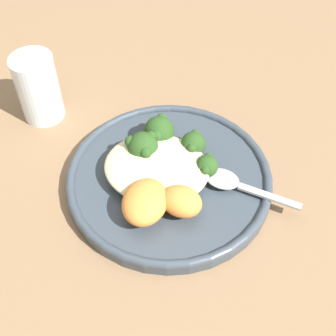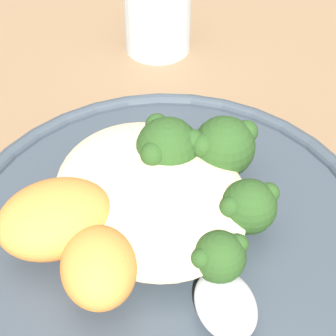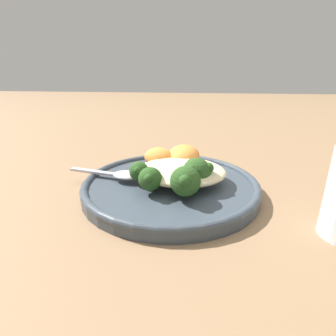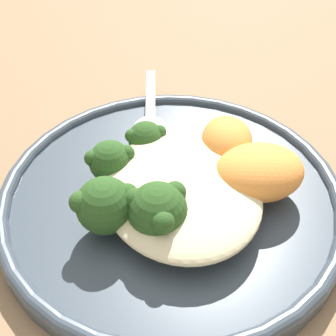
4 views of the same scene
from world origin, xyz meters
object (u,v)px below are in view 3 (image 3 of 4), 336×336
sweet_potato_chunk_0 (159,157)px  broccoli_stalk_2 (184,180)px  spoon (120,174)px  broccoli_stalk_1 (159,176)px  quinoa_mound (178,171)px  sweet_potato_chunk_1 (184,156)px  plate (171,185)px  broccoli_stalk_3 (193,171)px  broccoli_stalk_0 (147,171)px

sweet_potato_chunk_0 → broccoli_stalk_2: bearing=117.3°
spoon → broccoli_stalk_1: bearing=171.1°
sweet_potato_chunk_0 → quinoa_mound: bearing=127.4°
sweet_potato_chunk_0 → sweet_potato_chunk_1: (-0.04, -0.01, 0.00)m
plate → spoon: 0.08m
plate → sweet_potato_chunk_1: 0.07m
broccoli_stalk_3 → spoon: 0.12m
plate → quinoa_mound: quinoa_mound is taller
broccoli_stalk_2 → sweet_potato_chunk_0: (0.05, -0.10, -0.00)m
broccoli_stalk_0 → sweet_potato_chunk_0: 0.06m
broccoli_stalk_2 → sweet_potato_chunk_0: size_ratio=2.09×
plate → broccoli_stalk_0: size_ratio=3.41×
broccoli_stalk_1 → sweet_potato_chunk_0: bearing=-144.8°
plate → broccoli_stalk_1: 0.04m
quinoa_mound → broccoli_stalk_2: 0.05m
broccoli_stalk_3 → sweet_potato_chunk_1: 0.08m
sweet_potato_chunk_1 → broccoli_stalk_2: bearing=94.6°
sweet_potato_chunk_0 → spoon: sweet_potato_chunk_0 is taller
broccoli_stalk_2 → sweet_potato_chunk_1: size_ratio=1.58×
sweet_potato_chunk_1 → broccoli_stalk_3: bearing=104.0°
plate → broccoli_stalk_3: (-0.03, 0.01, 0.03)m
broccoli_stalk_3 → sweet_potato_chunk_1: bearing=158.0°
broccoli_stalk_3 → quinoa_mound: bearing=-159.4°
quinoa_mound → broccoli_stalk_1: size_ratio=1.32×
broccoli_stalk_3 → sweet_potato_chunk_1: broccoli_stalk_3 is taller
broccoli_stalk_0 → sweet_potato_chunk_1: bearing=-157.5°
plate → broccoli_stalk_1: (0.01, 0.03, 0.02)m
broccoli_stalk_3 → spoon: size_ratio=0.68×
broccoli_stalk_1 → sweet_potato_chunk_1: (-0.03, -0.09, 0.00)m
broccoli_stalk_1 → spoon: broccoli_stalk_1 is taller
plate → broccoli_stalk_0: 0.04m
broccoli_stalk_0 → spoon: size_ratio=0.62×
broccoli_stalk_1 → broccoli_stalk_3: broccoli_stalk_3 is taller
quinoa_mound → spoon: bearing=2.5°
broccoli_stalk_2 → spoon: (0.10, -0.05, -0.01)m
broccoli_stalk_1 → sweet_potato_chunk_0: same height
broccoli_stalk_0 → broccoli_stalk_2: size_ratio=0.74×
broccoli_stalk_3 → broccoli_stalk_2: bearing=-52.5°
broccoli_stalk_3 → spoon: bearing=-131.7°
quinoa_mound → sweet_potato_chunk_1: 0.06m
broccoli_stalk_0 → broccoli_stalk_3: bearing=143.5°
quinoa_mound → sweet_potato_chunk_1: (-0.00, -0.06, 0.01)m
sweet_potato_chunk_0 → spoon: bearing=44.7°
plate → broccoli_stalk_0: (0.04, 0.00, 0.02)m
broccoli_stalk_3 → plate: bearing=-144.9°
quinoa_mound → broccoli_stalk_0: (0.05, 0.01, 0.00)m
broccoli_stalk_0 → broccoli_stalk_1: bearing=105.2°
plate → quinoa_mound: (-0.01, -0.00, 0.02)m
plate → quinoa_mound: size_ratio=1.99×
sweet_potato_chunk_1 → spoon: 0.12m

